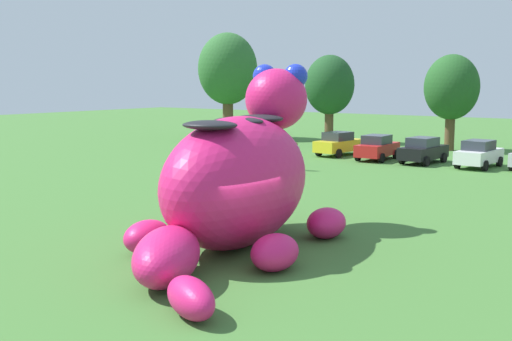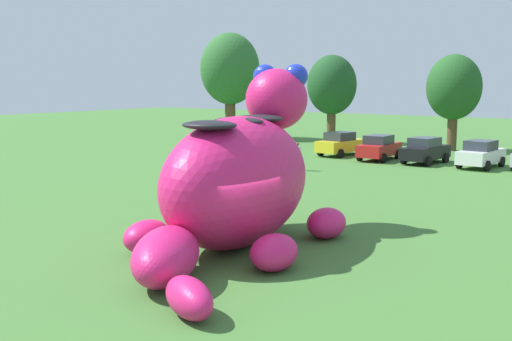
% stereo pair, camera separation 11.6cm
% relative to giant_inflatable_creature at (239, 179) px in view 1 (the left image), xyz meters
% --- Properties ---
extents(ground_plane, '(160.00, 160.00, 0.00)m').
position_rel_giant_inflatable_creature_xyz_m(ground_plane, '(0.91, -1.67, -2.18)').
color(ground_plane, '#427533').
extents(giant_inflatable_creature, '(7.50, 11.11, 5.97)m').
position_rel_giant_inflatable_creature_xyz_m(giant_inflatable_creature, '(0.00, 0.00, 0.00)').
color(giant_inflatable_creature, '#E01E6B').
rests_on(giant_inflatable_creature, ground).
extents(car_yellow, '(2.32, 4.28, 1.72)m').
position_rel_giant_inflatable_creature_xyz_m(car_yellow, '(-9.01, 24.05, -1.32)').
color(car_yellow, yellow).
rests_on(car_yellow, ground).
extents(car_red, '(2.03, 4.15, 1.72)m').
position_rel_giant_inflatable_creature_xyz_m(car_red, '(-5.64, 23.27, -1.32)').
color(car_red, red).
rests_on(car_red, ground).
extents(car_black, '(2.25, 4.25, 1.72)m').
position_rel_giant_inflatable_creature_xyz_m(car_black, '(-2.45, 23.38, -1.32)').
color(car_black, black).
rests_on(car_black, ground).
extents(car_white, '(2.19, 4.23, 1.72)m').
position_rel_giant_inflatable_creature_xyz_m(car_white, '(1.13, 23.42, -1.32)').
color(car_white, white).
rests_on(car_white, ground).
extents(tree_far_left, '(5.53, 5.53, 9.82)m').
position_rel_giant_inflatable_creature_xyz_m(tree_far_left, '(-24.01, 30.28, 4.24)').
color(tree_far_left, brown).
rests_on(tree_far_left, ground).
extents(tree_left, '(4.29, 4.29, 7.62)m').
position_rel_giant_inflatable_creature_xyz_m(tree_left, '(-14.27, 32.19, 2.80)').
color(tree_left, brown).
rests_on(tree_left, ground).
extents(tree_mid_left, '(4.17, 4.17, 7.40)m').
position_rel_giant_inflatable_creature_xyz_m(tree_mid_left, '(-3.55, 32.01, 2.66)').
color(tree_mid_left, brown).
rests_on(tree_mid_left, ground).
extents(spectator_near_inflatable, '(0.38, 0.26, 1.71)m').
position_rel_giant_inflatable_creature_xyz_m(spectator_near_inflatable, '(-2.87, 2.37, -1.33)').
color(spectator_near_inflatable, black).
rests_on(spectator_near_inflatable, ground).
extents(spectator_mid_field, '(0.38, 0.26, 1.71)m').
position_rel_giant_inflatable_creature_xyz_m(spectator_mid_field, '(-7.53, 15.76, -1.33)').
color(spectator_mid_field, '#726656').
rests_on(spectator_mid_field, ground).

